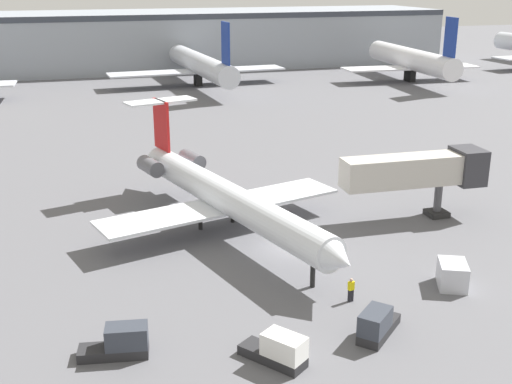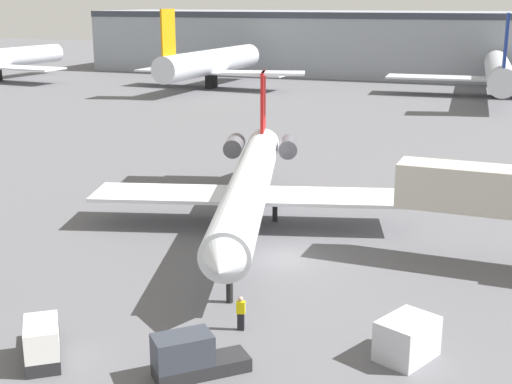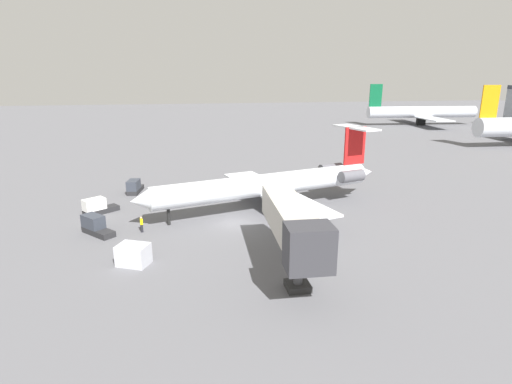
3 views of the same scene
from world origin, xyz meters
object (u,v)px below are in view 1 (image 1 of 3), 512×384
jet_bridge (423,170)px  baggage_tug_trailing (377,325)px  regional_jet (222,194)px  cargo_container_uld (452,275)px  parked_airliner_centre (198,64)px  ground_crew_marshaller (351,290)px  parked_airliner_east_mid (411,60)px  baggage_tug_spare (279,350)px  baggage_tug_lead (121,343)px

jet_bridge → baggage_tug_trailing: bearing=-127.1°
regional_jet → cargo_container_uld: size_ratio=10.04×
jet_bridge → parked_airliner_centre: (-3.66, 77.74, -0.16)m
jet_bridge → cargo_container_uld: size_ratio=4.21×
ground_crew_marshaller → parked_airliner_centre: size_ratio=0.04×
regional_jet → parked_airliner_east_mid: size_ratio=0.93×
baggage_tug_trailing → parked_airliner_centre: parked_airliner_centre is taller
parked_airliner_centre → baggage_tug_spare: bearing=-99.5°
ground_crew_marshaller → cargo_container_uld: (7.73, -0.06, 0.05)m
ground_crew_marshaller → cargo_container_uld: 7.73m
regional_jet → baggage_tug_lead: regional_jet is taller
baggage_tug_spare → baggage_tug_lead: bearing=158.0°
ground_crew_marshaller → baggage_tug_trailing: size_ratio=0.43×
baggage_tug_lead → baggage_tug_spare: size_ratio=1.03×
jet_bridge → baggage_tug_trailing: (-13.10, -17.33, -3.60)m
baggage_tug_spare → parked_airliner_centre: 97.42m
baggage_tug_trailing → baggage_tug_spare: (-6.57, -0.97, 0.00)m
ground_crew_marshaller → baggage_tug_spare: bearing=-141.4°
cargo_container_uld → baggage_tug_spare: bearing=-159.5°
baggage_tug_spare → parked_airliner_centre: parked_airliner_centre is taller
baggage_tug_trailing → cargo_container_uld: size_ratio=1.25×
baggage_tug_lead → baggage_tug_trailing: size_ratio=1.07×
cargo_container_uld → parked_airliner_east_mid: 93.90m
regional_jet → cargo_container_uld: regional_jet is taller
baggage_tug_trailing → baggage_tug_spare: 6.64m
baggage_tug_spare → regional_jet: bearing=84.6°
regional_jet → parked_airliner_east_mid: (56.61, 67.77, 1.20)m
baggage_tug_lead → baggage_tug_trailing: 15.18m
ground_crew_marshaller → regional_jet: bearing=108.5°
jet_bridge → parked_airliner_centre: bearing=92.7°
regional_jet → ground_crew_marshaller: bearing=-71.5°
baggage_tug_trailing → baggage_tug_spare: bearing=-171.6°
parked_airliner_east_mid → cargo_container_uld: bearing=-117.8°
baggage_tug_lead → jet_bridge: bearing=27.9°
baggage_tug_trailing → baggage_tug_spare: same height
baggage_tug_trailing → parked_airliner_east_mid: (51.98, 87.53, 3.57)m
regional_jet → baggage_tug_lead: (-10.36, -17.33, -2.38)m
ground_crew_marshaller → baggage_tug_trailing: 4.64m
baggage_tug_lead → parked_airliner_east_mid: (66.97, 85.10, 3.57)m
parked_airliner_centre → ground_crew_marshaller: bearing=-95.7°
parked_airliner_centre → parked_airliner_east_mid: bearing=-10.0°
baggage_tug_lead → baggage_tug_trailing: same height
ground_crew_marshaller → parked_airliner_centre: parked_airliner_centre is taller
parked_airliner_centre → regional_jet: bearing=-100.6°
baggage_tug_lead → regional_jet: bearing=59.1°
parked_airliner_centre → parked_airliner_east_mid: (42.54, -7.54, 0.13)m
baggage_tug_spare → cargo_container_uld: size_ratio=1.30×
ground_crew_marshaller → parked_airliner_east_mid: size_ratio=0.05×
baggage_tug_lead → baggage_tug_spare: same height
regional_jet → jet_bridge: regional_jet is taller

